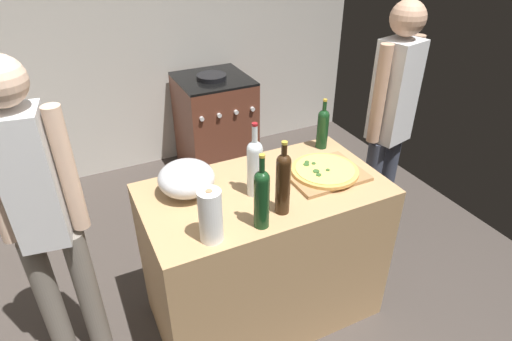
{
  "coord_description": "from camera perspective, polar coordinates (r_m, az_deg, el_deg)",
  "views": [
    {
      "loc": [
        -0.66,
        -0.96,
        2.1
      ],
      "look_at": [
        0.18,
        0.76,
        0.94
      ],
      "focal_mm": 30.05,
      "sensor_mm": 36.0,
      "label": 1
    }
  ],
  "objects": [
    {
      "name": "wine_bottle_dark",
      "position": [
        1.93,
        3.62,
        -1.43
      ],
      "size": [
        0.07,
        0.07,
        0.37
      ],
      "color": "#331E0F",
      "rests_on": "counter"
    },
    {
      "name": "person_in_red",
      "position": [
        2.84,
        17.43,
        6.65
      ],
      "size": [
        0.38,
        0.25,
        1.69
      ],
      "color": "#383D4C",
      "rests_on": "ground_plane"
    },
    {
      "name": "kitchen_wall_rear",
      "position": [
        3.88,
        -16.51,
        18.31
      ],
      "size": [
        4.24,
        0.1,
        2.6
      ],
      "primitive_type": "cube",
      "color": "#BCB7AD",
      "rests_on": "ground_plane"
    },
    {
      "name": "wine_bottle_clear",
      "position": [
        2.05,
        -0.16,
        0.68
      ],
      "size": [
        0.08,
        0.08,
        0.39
      ],
      "color": "silver",
      "rests_on": "counter"
    },
    {
      "name": "person_in_stripes",
      "position": [
        2.1,
        -26.52,
        -5.34
      ],
      "size": [
        0.36,
        0.23,
        1.67
      ],
      "color": "slate",
      "rests_on": "ground_plane"
    },
    {
      "name": "stove",
      "position": [
        3.92,
        -5.48,
        6.21
      ],
      "size": [
        0.6,
        0.64,
        0.91
      ],
      "color": "brown",
      "rests_on": "ground_plane"
    },
    {
      "name": "cutting_board",
      "position": [
        2.31,
        9.11,
        -0.4
      ],
      "size": [
        0.4,
        0.32,
        0.02
      ],
      "primitive_type": "cube",
      "color": "#9E7247",
      "rests_on": "counter"
    },
    {
      "name": "pizza",
      "position": [
        2.3,
        9.13,
        0.04
      ],
      "size": [
        0.36,
        0.36,
        0.03
      ],
      "color": "tan",
      "rests_on": "cutting_board"
    },
    {
      "name": "paper_towel_roll",
      "position": [
        1.8,
        -6.08,
        -6.02
      ],
      "size": [
        0.1,
        0.1,
        0.25
      ],
      "color": "white",
      "rests_on": "counter"
    },
    {
      "name": "counter",
      "position": [
        2.46,
        1.04,
        -10.99
      ],
      "size": [
        1.25,
        0.69,
        0.89
      ],
      "primitive_type": "cube",
      "color": "tan",
      "rests_on": "ground_plane"
    },
    {
      "name": "ground_plane",
      "position": [
        3.21,
        -7.78,
        -10.11
      ],
      "size": [
        4.24,
        3.33,
        0.02
      ],
      "primitive_type": "cube",
      "color": "#3F3833"
    },
    {
      "name": "mixing_bowl",
      "position": [
        2.13,
        -9.25,
        -1.06
      ],
      "size": [
        0.28,
        0.28,
        0.17
      ],
      "color": "#B2B2B7",
      "rests_on": "counter"
    },
    {
      "name": "wine_bottle_green",
      "position": [
        1.85,
        0.76,
        -3.46
      ],
      "size": [
        0.07,
        0.07,
        0.36
      ],
      "color": "#143819",
      "rests_on": "counter"
    },
    {
      "name": "wine_bottle_amber",
      "position": [
        2.53,
        8.88,
        5.75
      ],
      "size": [
        0.07,
        0.07,
        0.3
      ],
      "color": "#143819",
      "rests_on": "counter"
    }
  ]
}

